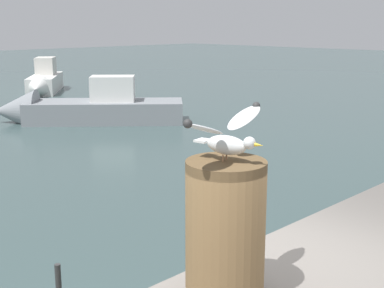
% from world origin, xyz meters
% --- Properties ---
extents(mooring_post, '(0.43, 0.43, 0.76)m').
position_xyz_m(mooring_post, '(-0.18, -0.36, 2.17)').
color(mooring_post, brown).
rests_on(mooring_post, harbor_quay).
extents(seagull, '(0.69, 0.39, 0.27)m').
position_xyz_m(seagull, '(-0.18, -0.36, 2.69)').
color(seagull, tan).
rests_on(seagull, mooring_post).
extents(boat_grey, '(5.64, 5.36, 1.87)m').
position_xyz_m(boat_grey, '(7.62, 13.02, 0.45)').
color(boat_grey, gray).
rests_on(boat_grey, ground_plane).
extents(boat_white, '(3.94, 4.54, 1.72)m').
position_xyz_m(boat_white, '(10.84, 20.82, 0.53)').
color(boat_white, silver).
rests_on(boat_white, ground_plane).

